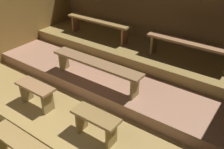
{
  "coord_description": "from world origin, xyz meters",
  "views": [
    {
      "loc": [
        2.72,
        -0.57,
        3.26
      ],
      "look_at": [
        0.06,
        3.13,
        0.56
      ],
      "focal_mm": 39.91,
      "sensor_mm": 36.0,
      "label": 1
    }
  ],
  "objects_px": {
    "bench_floor_center": "(27,149)",
    "bench_lower_right": "(96,121)",
    "bench_upper_left": "(98,23)",
    "bench_upper_right": "(189,45)",
    "bench_middle_center": "(96,65)",
    "bench_lower_left": "(36,91)"
  },
  "relations": [
    {
      "from": "bench_lower_right",
      "to": "bench_lower_left",
      "type": "bearing_deg",
      "value": 180.0
    },
    {
      "from": "bench_floor_center",
      "to": "bench_upper_left",
      "type": "relative_size",
      "value": 0.79
    },
    {
      "from": "bench_upper_left",
      "to": "bench_upper_right",
      "type": "bearing_deg",
      "value": 0.0
    },
    {
      "from": "bench_floor_center",
      "to": "bench_upper_right",
      "type": "relative_size",
      "value": 0.79
    },
    {
      "from": "bench_floor_center",
      "to": "bench_middle_center",
      "type": "distance_m",
      "value": 2.04
    },
    {
      "from": "bench_floor_center",
      "to": "bench_lower_right",
      "type": "height_order",
      "value": "bench_lower_right"
    },
    {
      "from": "bench_upper_right",
      "to": "bench_middle_center",
      "type": "bearing_deg",
      "value": -131.34
    },
    {
      "from": "bench_upper_left",
      "to": "bench_lower_left",
      "type": "bearing_deg",
      "value": -79.06
    },
    {
      "from": "bench_upper_left",
      "to": "bench_lower_right",
      "type": "bearing_deg",
      "value": -52.62
    },
    {
      "from": "bench_lower_left",
      "to": "bench_lower_right",
      "type": "distance_m",
      "value": 1.46
    },
    {
      "from": "bench_lower_left",
      "to": "bench_upper_right",
      "type": "bearing_deg",
      "value": 52.62
    },
    {
      "from": "bench_upper_left",
      "to": "bench_upper_right",
      "type": "height_order",
      "value": "same"
    },
    {
      "from": "bench_middle_center",
      "to": "bench_upper_right",
      "type": "height_order",
      "value": "bench_upper_right"
    },
    {
      "from": "bench_lower_left",
      "to": "bench_lower_right",
      "type": "relative_size",
      "value": 1.0
    },
    {
      "from": "bench_floor_center",
      "to": "bench_lower_right",
      "type": "distance_m",
      "value": 1.12
    },
    {
      "from": "bench_lower_left",
      "to": "bench_upper_left",
      "type": "xyz_separation_m",
      "value": [
        -0.49,
        2.56,
        0.53
      ]
    },
    {
      "from": "bench_middle_center",
      "to": "bench_floor_center",
      "type": "bearing_deg",
      "value": -83.62
    },
    {
      "from": "bench_floor_center",
      "to": "bench_upper_left",
      "type": "bearing_deg",
      "value": 111.14
    },
    {
      "from": "bench_middle_center",
      "to": "bench_upper_right",
      "type": "xyz_separation_m",
      "value": [
        1.33,
        1.51,
        0.24
      ]
    },
    {
      "from": "bench_lower_left",
      "to": "bench_middle_center",
      "type": "xyz_separation_m",
      "value": [
        0.63,
        1.05,
        0.29
      ]
    },
    {
      "from": "bench_lower_left",
      "to": "bench_floor_center",
      "type": "bearing_deg",
      "value": -47.11
    },
    {
      "from": "bench_upper_left",
      "to": "bench_upper_right",
      "type": "relative_size",
      "value": 1.0
    }
  ]
}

